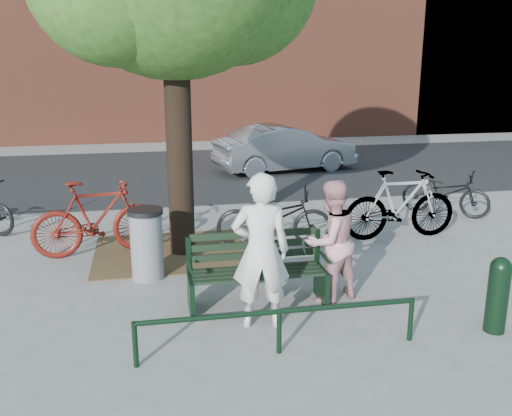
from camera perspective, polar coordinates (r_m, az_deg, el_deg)
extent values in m
plane|color=gray|center=(7.36, 0.16, -9.72)|extent=(90.00, 90.00, 0.00)
cube|color=brown|center=(9.28, -8.54, -4.40)|extent=(2.40, 2.00, 0.02)
cube|color=black|center=(15.42, -5.88, 3.60)|extent=(40.00, 7.00, 0.01)
cube|color=black|center=(7.17, -6.52, -8.57)|extent=(0.06, 0.52, 0.45)
cube|color=black|center=(7.22, -6.77, -4.60)|extent=(0.06, 0.06, 0.44)
cylinder|color=black|center=(6.92, -6.55, -5.83)|extent=(0.04, 0.36, 0.04)
cube|color=black|center=(7.46, 6.56, -7.58)|extent=(0.06, 0.52, 0.45)
cube|color=black|center=(7.51, 6.15, -3.78)|extent=(0.06, 0.06, 0.44)
cylinder|color=black|center=(7.22, 6.90, -4.92)|extent=(0.04, 0.36, 0.04)
cube|color=black|center=(7.18, 0.16, -6.47)|extent=(1.64, 0.46, 0.04)
cube|color=black|center=(7.29, -0.18, -3.69)|extent=(1.64, 0.03, 0.47)
cylinder|color=black|center=(6.07, -11.99, -13.22)|extent=(0.06, 0.06, 0.50)
cylinder|color=black|center=(6.20, 2.33, -12.23)|extent=(0.06, 0.06, 0.50)
cylinder|color=black|center=(6.67, 15.21, -10.70)|extent=(0.06, 0.06, 0.50)
cylinder|color=black|center=(6.09, 2.35, -10.32)|extent=(3.00, 0.06, 0.06)
cylinder|color=black|center=(8.84, -7.72, 7.28)|extent=(0.40, 0.40, 3.80)
imported|color=silver|center=(6.53, 0.48, -4.32)|extent=(0.73, 0.53, 1.84)
imported|color=#C8898F|center=(7.32, 7.46, -3.32)|extent=(0.94, 0.85, 1.59)
cylinder|color=black|center=(7.13, 22.97, -8.44)|extent=(0.24, 0.24, 0.78)
sphere|color=black|center=(6.99, 23.30, -5.50)|extent=(0.24, 0.24, 0.24)
cylinder|color=gray|center=(8.19, -10.86, -3.78)|extent=(0.45, 0.45, 0.95)
cylinder|color=black|center=(8.04, -11.05, -0.34)|extent=(0.50, 0.50, 0.07)
imported|color=#56120C|center=(9.28, -15.60, -0.96)|extent=(2.07, 0.86, 1.21)
imported|color=black|center=(9.34, 1.86, -0.95)|extent=(1.99, 1.00, 1.00)
imported|color=gray|center=(10.04, 14.22, 0.35)|extent=(2.02, 0.60, 1.21)
imported|color=black|center=(11.83, 18.43, 1.48)|extent=(1.68, 1.56, 0.89)
imported|color=gray|center=(15.37, 2.94, 5.97)|extent=(3.98, 2.10, 1.25)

